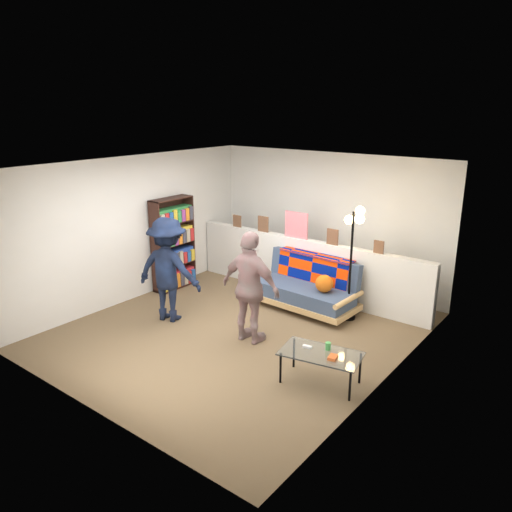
{
  "coord_description": "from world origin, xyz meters",
  "views": [
    {
      "loc": [
        4.26,
        -5.14,
        3.2
      ],
      "look_at": [
        0.0,
        0.4,
        1.05
      ],
      "focal_mm": 35.0,
      "sensor_mm": 36.0,
      "label": 1
    }
  ],
  "objects_px": {
    "person_right": "(251,288)",
    "bookshelf": "(173,247)",
    "futon_sofa": "(306,288)",
    "floor_lamp": "(354,241)",
    "person_left": "(168,270)",
    "coffee_table": "(321,355)"
  },
  "relations": [
    {
      "from": "floor_lamp",
      "to": "bookshelf",
      "type": "bearing_deg",
      "value": -167.27
    },
    {
      "from": "futon_sofa",
      "to": "floor_lamp",
      "type": "bearing_deg",
      "value": 6.0
    },
    {
      "from": "futon_sofa",
      "to": "person_left",
      "type": "distance_m",
      "value": 2.22
    },
    {
      "from": "bookshelf",
      "to": "floor_lamp",
      "type": "height_order",
      "value": "floor_lamp"
    },
    {
      "from": "floor_lamp",
      "to": "person_left",
      "type": "height_order",
      "value": "floor_lamp"
    },
    {
      "from": "bookshelf",
      "to": "person_right",
      "type": "xyz_separation_m",
      "value": [
        2.41,
        -0.84,
        0.03
      ]
    },
    {
      "from": "bookshelf",
      "to": "person_right",
      "type": "relative_size",
      "value": 1.04
    },
    {
      "from": "coffee_table",
      "to": "floor_lamp",
      "type": "bearing_deg",
      "value": 107.56
    },
    {
      "from": "futon_sofa",
      "to": "person_left",
      "type": "relative_size",
      "value": 1.11
    },
    {
      "from": "coffee_table",
      "to": "person_left",
      "type": "relative_size",
      "value": 0.64
    },
    {
      "from": "coffee_table",
      "to": "person_left",
      "type": "height_order",
      "value": "person_left"
    },
    {
      "from": "bookshelf",
      "to": "floor_lamp",
      "type": "bearing_deg",
      "value": 12.73
    },
    {
      "from": "futon_sofa",
      "to": "coffee_table",
      "type": "xyz_separation_m",
      "value": [
        1.36,
        -1.84,
        0.02
      ]
    },
    {
      "from": "person_right",
      "to": "coffee_table",
      "type": "bearing_deg",
      "value": 163.77
    },
    {
      "from": "futon_sofa",
      "to": "person_right",
      "type": "xyz_separation_m",
      "value": [
        0.01,
        -1.47,
        0.44
      ]
    },
    {
      "from": "coffee_table",
      "to": "person_right",
      "type": "height_order",
      "value": "person_right"
    },
    {
      "from": "person_right",
      "to": "bookshelf",
      "type": "bearing_deg",
      "value": -20.15
    },
    {
      "from": "bookshelf",
      "to": "futon_sofa",
      "type": "bearing_deg",
      "value": 14.77
    },
    {
      "from": "futon_sofa",
      "to": "floor_lamp",
      "type": "height_order",
      "value": "floor_lamp"
    },
    {
      "from": "floor_lamp",
      "to": "person_right",
      "type": "height_order",
      "value": "floor_lamp"
    },
    {
      "from": "bookshelf",
      "to": "person_left",
      "type": "distance_m",
      "value": 1.4
    },
    {
      "from": "coffee_table",
      "to": "floor_lamp",
      "type": "relative_size",
      "value": 0.58
    }
  ]
}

